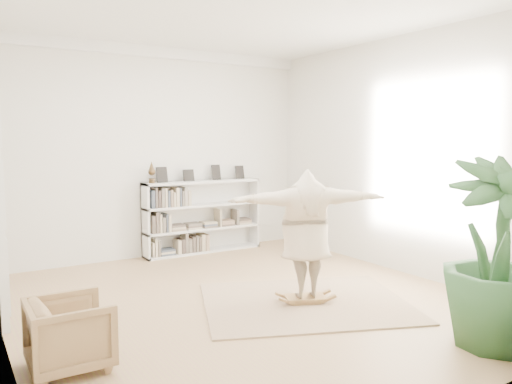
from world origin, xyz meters
The scene contains 8 objects.
floor centered at (0.00, 0.00, 0.00)m, with size 6.00×6.00×0.00m, color tan.
room_shell centered at (0.00, 2.94, 3.51)m, with size 6.00×6.00×6.00m.
bookshelf centered at (0.74, 2.82, 0.64)m, with size 2.20×0.35×1.64m.
armchair centered at (-2.30, -0.78, 0.32)m, with size 0.68×0.70×0.64m, color tan.
rug centered at (0.57, -0.47, 0.01)m, with size 2.50×2.00×0.02m, color tan.
rocker_board centered at (0.57, -0.47, 0.07)m, with size 0.57×0.46×0.11m.
person centered at (0.57, -0.47, 0.92)m, with size 1.95×0.53×1.59m, color beige.
houseplant centered at (1.36, -2.48, 0.94)m, with size 1.05×1.05×1.88m, color #295128.
Camera 1 is at (-3.16, -5.27, 2.03)m, focal length 35.00 mm.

